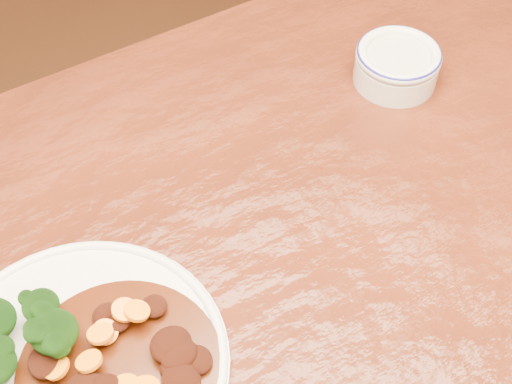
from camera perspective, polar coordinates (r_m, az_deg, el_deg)
dining_table at (r=0.82m, az=1.67°, el=-11.26°), size 1.61×1.09×0.75m
dinner_plate at (r=0.72m, az=-13.96°, el=-13.39°), size 0.29×0.29×0.02m
broccoli_florets at (r=0.71m, az=-19.42°, el=-11.47°), size 0.14×0.10×0.05m
mince_stew at (r=0.69m, az=-10.87°, el=-14.46°), size 0.20×0.20×0.03m
dip_bowl at (r=0.96m, az=11.22°, el=10.03°), size 0.11×0.11×0.05m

